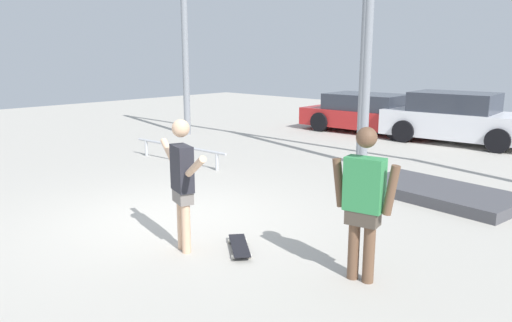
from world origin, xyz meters
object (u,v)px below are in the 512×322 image
(bystander, at_px, (364,198))
(parked_car_white, at_px, (457,119))
(skateboarder, at_px, (182,178))
(grind_rail, at_px, (179,148))
(manual_pad, at_px, (441,193))
(skateboard, at_px, (239,246))
(parked_car_red, at_px, (369,114))

(bystander, bearing_deg, parked_car_white, -84.14)
(skateboarder, height_order, parked_car_white, skateboarder)
(grind_rail, bearing_deg, manual_pad, 13.49)
(skateboarder, distance_m, bystander, 2.26)
(grind_rail, xyz_separation_m, parked_car_white, (3.59, 7.05, 0.34))
(skateboarder, relative_size, skateboard, 2.27)
(skateboard, xyz_separation_m, grind_rail, (-4.77, 2.75, 0.28))
(parked_car_red, bearing_deg, skateboard, -70.73)
(bystander, bearing_deg, grind_rail, -31.26)
(bystander, bearing_deg, manual_pad, -89.67)
(manual_pad, xyz_separation_m, bystander, (0.72, -3.77, 0.86))
(grind_rail, relative_size, parked_car_white, 0.71)
(skateboarder, height_order, bystander, bystander)
(parked_car_white, relative_size, bystander, 2.40)
(parked_car_white, bearing_deg, parked_car_red, 175.04)
(skateboarder, xyz_separation_m, parked_car_red, (-3.51, 10.30, -0.37))
(skateboarder, bearing_deg, skateboard, 61.41)
(manual_pad, relative_size, bystander, 1.50)
(manual_pad, bearing_deg, bystander, -79.18)
(parked_car_white, distance_m, bystander, 9.86)
(skateboard, bearing_deg, skateboarder, -97.94)
(parked_car_red, bearing_deg, manual_pad, -52.38)
(manual_pad, xyz_separation_m, parked_car_white, (-2.06, 5.69, 0.59))
(manual_pad, bearing_deg, skateboarder, -106.85)
(skateboarder, xyz_separation_m, parked_car_white, (-0.66, 10.28, -0.28))
(skateboarder, relative_size, grind_rail, 0.57)
(parked_car_red, relative_size, bystander, 2.54)
(manual_pad, height_order, bystander, bystander)
(manual_pad, distance_m, parked_car_white, 6.08)
(skateboard, xyz_separation_m, parked_car_white, (-1.18, 9.79, 0.62))
(skateboarder, relative_size, parked_car_red, 0.39)
(skateboarder, height_order, grind_rail, skateboarder)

